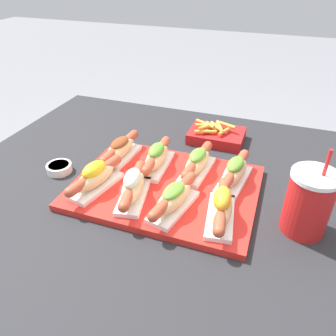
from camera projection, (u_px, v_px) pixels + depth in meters
The scene contains 13 objects.
patio_table at pixel (177, 281), 1.05m from camera, with size 1.31×1.07×0.71m.
serving_tray at pixel (165, 187), 0.87m from camera, with size 0.48×0.35×0.02m.
hot_dog_0 at pixel (95, 177), 0.84m from camera, with size 0.09×0.20×0.08m.
hot_dog_1 at pixel (133, 186), 0.80m from camera, with size 0.09×0.20×0.08m.
hot_dog_2 at pixel (174, 198), 0.77m from camera, with size 0.09×0.20×0.06m.
hot_dog_3 at pixel (221, 207), 0.74m from camera, with size 0.08×0.20×0.08m.
hot_dog_4 at pixel (120, 149), 0.96m from camera, with size 0.07×0.20×0.06m.
hot_dog_5 at pixel (157, 157), 0.92m from camera, with size 0.07×0.20×0.07m.
hot_dog_6 at pixel (197, 162), 0.90m from camera, with size 0.07×0.20×0.07m.
hot_dog_7 at pixel (235, 172), 0.86m from camera, with size 0.08×0.20×0.07m.
sauce_bowl at pixel (59, 168), 0.95m from camera, with size 0.07×0.07×0.02m.
drink_cup at pixel (308, 203), 0.71m from camera, with size 0.10×0.10×0.21m.
fries_basket at pixel (216, 135), 1.10m from camera, with size 0.18×0.13×0.06m.
Camera 1 is at (0.20, -0.65, 1.24)m, focal length 35.00 mm.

